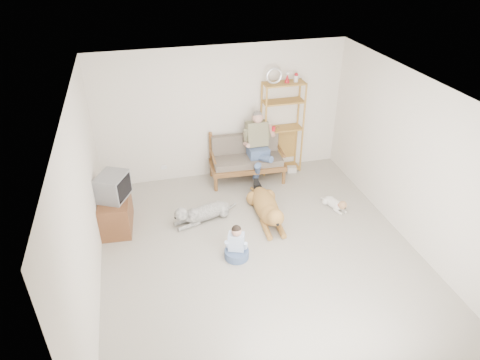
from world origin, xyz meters
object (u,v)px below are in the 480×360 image
object	(u,v)px
loveseat	(246,158)
etagere	(282,127)
golden_retriever	(267,209)
tv_stand	(116,212)

from	to	relation	value
loveseat	etagere	xyz separation A→B (m)	(0.80, 0.16, 0.51)
etagere	golden_retriever	size ratio (longest dim) A/B	1.33
tv_stand	golden_retriever	distance (m)	2.67
golden_retriever	loveseat	bearing A→B (deg)	92.54
loveseat	tv_stand	xyz separation A→B (m)	(-2.64, -1.05, -0.19)
loveseat	golden_retriever	distance (m)	1.50
etagere	tv_stand	world-z (taller)	etagere
tv_stand	loveseat	bearing A→B (deg)	26.28
loveseat	etagere	bearing A→B (deg)	14.61
loveseat	tv_stand	distance (m)	2.85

